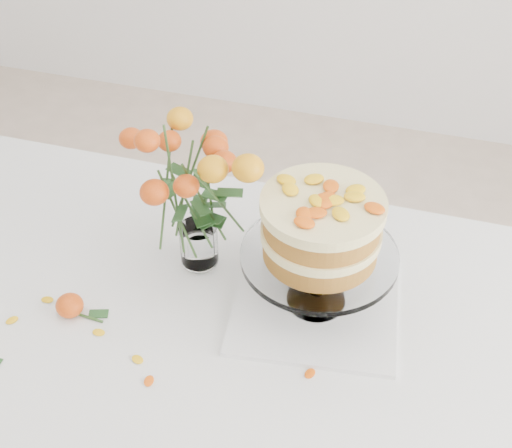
{
  "coord_description": "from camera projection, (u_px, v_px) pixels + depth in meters",
  "views": [
    {
      "loc": [
        0.44,
        -0.89,
        1.83
      ],
      "look_at": [
        0.14,
        0.12,
        0.92
      ],
      "focal_mm": 50.0,
      "sensor_mm": 36.0,
      "label": 1
    }
  ],
  "objects": [
    {
      "name": "stray_petal_a",
      "position": [
        99.0,
        333.0,
        1.4
      ],
      "size": [
        0.03,
        0.02,
        0.0
      ],
      "primitive_type": "ellipsoid",
      "color": "yellow",
      "rests_on": "table"
    },
    {
      "name": "stray_petal_c",
      "position": [
        149.0,
        381.0,
        1.31
      ],
      "size": [
        0.03,
        0.02,
        0.0
      ],
      "primitive_type": "ellipsoid",
      "color": "yellow",
      "rests_on": "table"
    },
    {
      "name": "table",
      "position": [
        177.0,
        336.0,
        1.5
      ],
      "size": [
        1.43,
        0.93,
        0.76
      ],
      "color": "tan",
      "rests_on": "ground"
    },
    {
      "name": "rose_vase",
      "position": [
        194.0,
        175.0,
        1.39
      ],
      "size": [
        0.33,
        0.33,
        0.41
      ],
      "rotation": [
        0.0,
        0.0,
        0.33
      ],
      "color": "silver",
      "rests_on": "table"
    },
    {
      "name": "stray_petal_f",
      "position": [
        310.0,
        374.0,
        1.32
      ],
      "size": [
        0.03,
        0.02,
        0.0
      ],
      "primitive_type": "ellipsoid",
      "color": "yellow",
      "rests_on": "table"
    },
    {
      "name": "stray_petal_d",
      "position": [
        47.0,
        300.0,
        1.46
      ],
      "size": [
        0.03,
        0.02,
        0.0
      ],
      "primitive_type": "ellipsoid",
      "color": "yellow",
      "rests_on": "table"
    },
    {
      "name": "cake_stand",
      "position": [
        321.0,
        233.0,
        1.33
      ],
      "size": [
        0.31,
        0.31,
        0.27
      ],
      "rotation": [
        0.0,
        0.0,
        0.41
      ],
      "color": "silver",
      "rests_on": "napkin"
    },
    {
      "name": "stray_petal_e",
      "position": [
        12.0,
        320.0,
        1.42
      ],
      "size": [
        0.03,
        0.02,
        0.0
      ],
      "primitive_type": "ellipsoid",
      "color": "yellow",
      "rests_on": "table"
    },
    {
      "name": "stray_petal_b",
      "position": [
        138.0,
        360.0,
        1.34
      ],
      "size": [
        0.03,
        0.02,
        0.0
      ],
      "primitive_type": "ellipsoid",
      "color": "yellow",
      "rests_on": "table"
    },
    {
      "name": "loose_rose_far",
      "position": [
        70.0,
        306.0,
        1.42
      ],
      "size": [
        0.1,
        0.06,
        0.05
      ],
      "rotation": [
        0.0,
        0.0,
        -0.08
      ],
      "color": "#BE3B09",
      "rests_on": "table"
    },
    {
      "name": "napkin",
      "position": [
        316.0,
        302.0,
        1.45
      ],
      "size": [
        0.37,
        0.37,
        0.01
      ],
      "primitive_type": "cube",
      "rotation": [
        0.0,
        0.0,
        0.12
      ],
      "color": "white",
      "rests_on": "table"
    }
  ]
}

